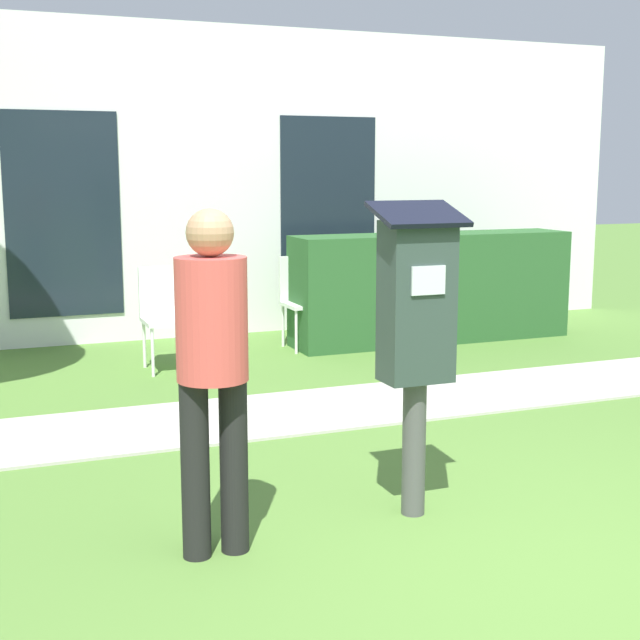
% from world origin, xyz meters
% --- Properties ---
extents(ground_plane, '(40.00, 40.00, 0.00)m').
position_xyz_m(ground_plane, '(0.00, 0.00, 0.00)').
color(ground_plane, '#517A33').
extents(sidewalk, '(12.00, 1.10, 0.02)m').
position_xyz_m(sidewalk, '(0.00, 2.88, 0.01)').
color(sidewalk, '#B7B2A8').
rests_on(sidewalk, ground).
extents(building_facade, '(10.00, 0.26, 3.20)m').
position_xyz_m(building_facade, '(0.00, 6.19, 1.60)').
color(building_facade, white).
rests_on(building_facade, ground).
extents(parking_meter, '(0.44, 0.31, 1.59)m').
position_xyz_m(parking_meter, '(-0.24, 0.87, 1.02)').
color(parking_meter, '#4C4C4C').
rests_on(parking_meter, ground).
extents(person_standing, '(0.32, 0.32, 1.58)m').
position_xyz_m(person_standing, '(-1.31, 0.77, 0.93)').
color(person_standing, black).
rests_on(person_standing, ground).
extents(outdoor_chair_left, '(0.44, 0.44, 0.90)m').
position_xyz_m(outdoor_chair_left, '(-0.69, 4.68, 0.53)').
color(outdoor_chair_left, white).
rests_on(outdoor_chair_left, ground).
extents(outdoor_chair_middle, '(0.44, 0.44, 0.90)m').
position_xyz_m(outdoor_chair_middle, '(0.76, 5.12, 0.53)').
color(outdoor_chair_middle, white).
rests_on(outdoor_chair_middle, ground).
extents(hedge_row, '(2.94, 0.60, 1.10)m').
position_xyz_m(hedge_row, '(2.10, 4.96, 0.55)').
color(hedge_row, '#285628').
rests_on(hedge_row, ground).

